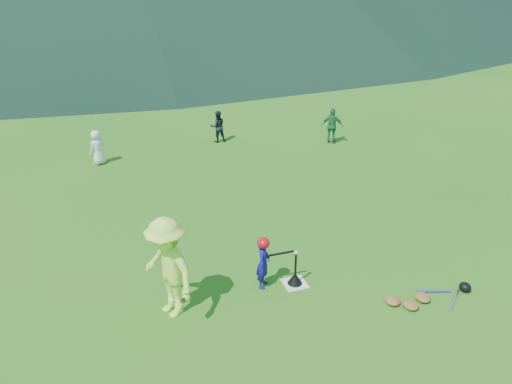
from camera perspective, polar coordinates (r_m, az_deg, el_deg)
ground at (r=10.16m, az=4.46°, el=-10.43°), size 120.00×120.00×0.00m
home_plate at (r=10.16m, az=4.46°, el=-10.38°), size 0.45×0.45×0.02m
baseball at (r=9.75m, az=4.60°, el=-6.92°), size 0.08×0.08×0.08m
batter_child at (r=9.79m, az=0.83°, el=-8.11°), size 0.42×0.47×1.07m
adult_coach at (r=8.99m, az=-10.05°, el=-8.56°), size 1.21×1.45×1.95m
fielder_a at (r=16.23m, az=-17.67°, el=4.87°), size 0.64×0.58×1.09m
fielder_b at (r=17.46m, az=-4.40°, el=7.49°), size 0.54×0.42×1.10m
fielder_c at (r=17.43m, az=8.71°, el=7.46°), size 0.77×0.65×1.24m
batting_tee at (r=10.09m, az=4.48°, el=-9.84°), size 0.30×0.30×0.68m
batter_gear at (r=9.56m, az=0.99°, el=-5.94°), size 0.73×0.26×0.43m
equipment_pile at (r=10.18m, az=18.55°, el=-11.36°), size 1.80×0.75×0.19m
outfield_fence at (r=36.08m, az=-13.25°, el=16.60°), size 70.07×0.08×1.33m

